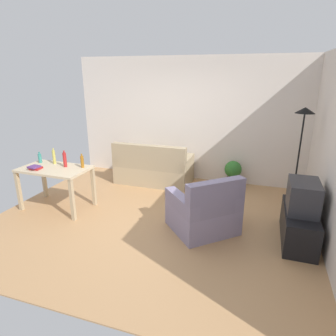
% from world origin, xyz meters
% --- Properties ---
extents(ground_plane, '(5.20, 4.40, 0.02)m').
position_xyz_m(ground_plane, '(0.00, 0.00, -0.01)').
color(ground_plane, tan).
extents(wall_rear, '(5.20, 0.10, 2.70)m').
position_xyz_m(wall_rear, '(0.00, 2.20, 1.35)').
color(wall_rear, silver).
rests_on(wall_rear, ground_plane).
extents(couch, '(1.63, 0.84, 0.92)m').
position_xyz_m(couch, '(-0.61, 1.59, 0.31)').
color(couch, tan).
rests_on(couch, ground_plane).
extents(tv_stand, '(0.44, 1.10, 0.48)m').
position_xyz_m(tv_stand, '(2.25, 0.03, 0.24)').
color(tv_stand, black).
rests_on(tv_stand, ground_plane).
extents(tv, '(0.41, 0.60, 0.44)m').
position_xyz_m(tv, '(2.25, 0.03, 0.70)').
color(tv, '#2D2D33').
rests_on(tv, tv_stand).
extents(torchiere_lamp, '(0.32, 0.32, 1.81)m').
position_xyz_m(torchiere_lamp, '(2.25, 1.18, 1.41)').
color(torchiere_lamp, black).
rests_on(torchiere_lamp, ground_plane).
extents(desk, '(1.21, 0.72, 0.76)m').
position_xyz_m(desk, '(-1.79, -0.15, 0.65)').
color(desk, '#C6B28E').
rests_on(desk, ground_plane).
extents(potted_plant, '(0.36, 0.36, 0.57)m').
position_xyz_m(potted_plant, '(1.10, 1.90, 0.33)').
color(potted_plant, brown).
rests_on(potted_plant, ground_plane).
extents(armchair, '(1.23, 1.23, 0.92)m').
position_xyz_m(armchair, '(0.90, -0.12, 0.32)').
color(armchair, gray).
rests_on(armchair, ground_plane).
extents(bottle_tall, '(0.06, 0.06, 0.20)m').
position_xyz_m(bottle_tall, '(-2.24, 0.03, 0.85)').
color(bottle_tall, teal).
rests_on(bottle_tall, desk).
extents(bottle_squat, '(0.05, 0.05, 0.29)m').
position_xyz_m(bottle_squat, '(-1.95, 0.07, 0.89)').
color(bottle_squat, '#BCB24C').
rests_on(bottle_squat, desk).
extents(bottle_red, '(0.06, 0.06, 0.30)m').
position_xyz_m(bottle_red, '(-1.64, -0.03, 0.89)').
color(bottle_red, '#AD2323').
rests_on(bottle_red, desk).
extents(bottle_amber, '(0.06, 0.06, 0.25)m').
position_xyz_m(bottle_amber, '(-1.33, 0.03, 0.87)').
color(bottle_amber, '#9E6019').
rests_on(bottle_amber, desk).
extents(book_stack, '(0.20, 0.20, 0.06)m').
position_xyz_m(book_stack, '(-2.05, -0.32, 0.79)').
color(book_stack, maroon).
rests_on(book_stack, desk).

